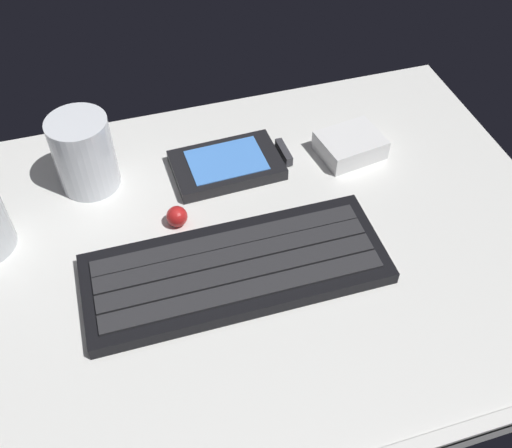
# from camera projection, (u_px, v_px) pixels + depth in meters

# --- Properties ---
(ground_plane) EXTENTS (0.64, 0.48, 0.03)m
(ground_plane) POSITION_uv_depth(u_px,v_px,m) (257.00, 252.00, 0.61)
(ground_plane) COLOR silver
(keyboard) EXTENTS (0.29, 0.11, 0.02)m
(keyboard) POSITION_uv_depth(u_px,v_px,m) (236.00, 268.00, 0.57)
(keyboard) COLOR black
(keyboard) RESTS_ON ground_plane
(handheld_device) EXTENTS (0.13, 0.08, 0.02)m
(handheld_device) POSITION_uv_depth(u_px,v_px,m) (232.00, 164.00, 0.67)
(handheld_device) COLOR black
(handheld_device) RESTS_ON ground_plane
(juice_cup) EXTENTS (0.06, 0.06, 0.09)m
(juice_cup) POSITION_uv_depth(u_px,v_px,m) (85.00, 156.00, 0.63)
(juice_cup) COLOR silver
(juice_cup) RESTS_ON ground_plane
(charger_block) EXTENTS (0.08, 0.07, 0.02)m
(charger_block) POSITION_uv_depth(u_px,v_px,m) (350.00, 145.00, 0.68)
(charger_block) COLOR white
(charger_block) RESTS_ON ground_plane
(trackball_mouse) EXTENTS (0.02, 0.02, 0.02)m
(trackball_mouse) POSITION_uv_depth(u_px,v_px,m) (177.00, 216.00, 0.61)
(trackball_mouse) COLOR red
(trackball_mouse) RESTS_ON ground_plane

